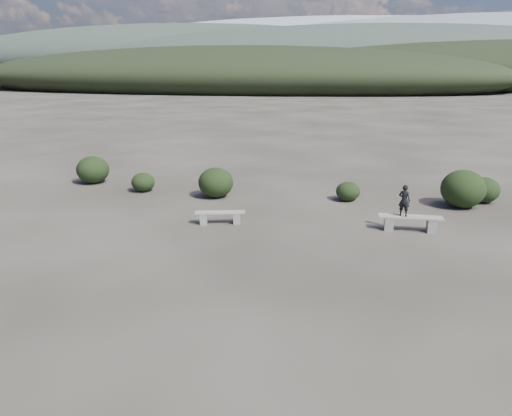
# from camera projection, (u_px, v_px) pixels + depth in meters

# --- Properties ---
(ground) EXTENTS (1200.00, 1200.00, 0.00)m
(ground) POSITION_uv_depth(u_px,v_px,m) (243.00, 299.00, 11.12)
(ground) COLOR #292520
(ground) RESTS_ON ground
(bench_left) EXTENTS (1.67, 0.76, 0.41)m
(bench_left) POSITION_uv_depth(u_px,v_px,m) (220.00, 216.00, 16.32)
(bench_left) COLOR slate
(bench_left) RESTS_ON ground
(bench_right) EXTENTS (1.96, 0.47, 0.49)m
(bench_right) POSITION_uv_depth(u_px,v_px,m) (410.00, 222.00, 15.59)
(bench_right) COLOR slate
(bench_right) RESTS_ON ground
(seated_person) EXTENTS (0.43, 0.36, 1.00)m
(seated_person) POSITION_uv_depth(u_px,v_px,m) (404.00, 200.00, 15.44)
(seated_person) COLOR black
(seated_person) RESTS_ON bench_right
(shrub_a) EXTENTS (0.95, 0.95, 0.78)m
(shrub_a) POSITION_uv_depth(u_px,v_px,m) (143.00, 182.00, 20.46)
(shrub_a) COLOR black
(shrub_a) RESTS_ON ground
(shrub_b) EXTENTS (1.37, 1.37, 1.18)m
(shrub_b) POSITION_uv_depth(u_px,v_px,m) (216.00, 183.00, 19.51)
(shrub_b) COLOR black
(shrub_b) RESTS_ON ground
(shrub_c) EXTENTS (0.92, 0.92, 0.74)m
(shrub_c) POSITION_uv_depth(u_px,v_px,m) (348.00, 191.00, 19.06)
(shrub_c) COLOR black
(shrub_c) RESTS_ON ground
(shrub_d) EXTENTS (1.58, 1.58, 1.38)m
(shrub_d) POSITION_uv_depth(u_px,v_px,m) (463.00, 189.00, 18.10)
(shrub_d) COLOR black
(shrub_d) RESTS_ON ground
(shrub_e) EXTENTS (1.16, 1.16, 0.96)m
(shrub_e) POSITION_uv_depth(u_px,v_px,m) (484.00, 190.00, 18.81)
(shrub_e) COLOR black
(shrub_e) RESTS_ON ground
(shrub_f) EXTENTS (1.41, 1.41, 1.19)m
(shrub_f) POSITION_uv_depth(u_px,v_px,m) (93.00, 170.00, 21.86)
(shrub_f) COLOR black
(shrub_f) RESTS_ON ground
(mountain_ridges) EXTENTS (500.00, 400.00, 56.00)m
(mountain_ridges) POSITION_uv_depth(u_px,v_px,m) (352.00, 55.00, 328.21)
(mountain_ridges) COLOR black
(mountain_ridges) RESTS_ON ground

